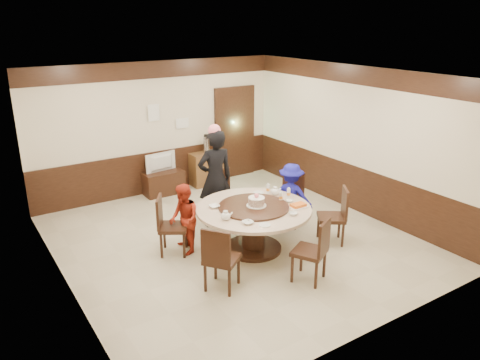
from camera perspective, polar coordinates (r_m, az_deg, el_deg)
room at (r=7.71m, az=-0.80°, el=-0.11°), size 6.00×6.04×2.84m
banquet_table at (r=7.59m, az=1.65°, el=-4.88°), size 1.86×1.86×0.78m
chair_0 at (r=8.67m, az=6.05°, el=-3.47°), size 0.61×0.61×0.97m
chair_1 at (r=8.77m, az=-1.97°, el=-3.08°), size 0.49×0.50×0.97m
chair_2 at (r=7.66m, az=-8.25°, el=-6.72°), size 0.61×0.61×0.97m
chair_3 at (r=6.65m, az=-2.28°, el=-10.78°), size 0.62×0.62×0.97m
chair_4 at (r=6.92m, az=8.56°, el=-9.75°), size 0.60×0.60×0.97m
chair_5 at (r=8.09m, az=11.16°, el=-5.46°), size 0.62×0.61×0.97m
person_standing at (r=8.39m, az=-3.03°, el=0.19°), size 0.70×0.50×1.80m
person_red at (r=7.55m, az=-6.84°, el=-4.78°), size 0.53×0.63×1.16m
person_blue at (r=8.41m, az=6.23°, el=-2.00°), size 0.84×0.89×1.21m
birthday_cake at (r=7.47m, az=2.01°, el=-2.63°), size 0.32×0.32×0.21m
teapot_left at (r=7.04m, az=-1.77°, el=-4.42°), size 0.17×0.15×0.13m
teapot_right at (r=8.03m, az=4.30°, el=-1.41°), size 0.17×0.15×0.13m
bowl_0 at (r=7.50m, az=-3.16°, el=-3.24°), size 0.17×0.17×0.04m
bowl_1 at (r=7.26m, az=6.50°, el=-4.11°), size 0.14×0.14×0.04m
bowl_2 at (r=6.92m, az=0.95°, el=-5.21°), size 0.16×0.16×0.04m
bowl_3 at (r=7.75m, az=6.05°, el=-2.55°), size 0.13×0.13×0.04m
saucer_near at (r=6.88m, az=3.04°, el=-5.49°), size 0.18×0.18×0.01m
saucer_far at (r=8.12m, az=2.28°, el=-1.53°), size 0.18×0.18×0.01m
shrimp_platter at (r=7.55m, az=7.11°, el=-3.14°), size 0.30×0.20×0.06m
bottle_0 at (r=7.75m, az=5.01°, el=-2.05°), size 0.06×0.06×0.16m
bottle_1 at (r=7.92m, az=5.95°, el=-1.61°), size 0.06×0.06×0.16m
bottle_2 at (r=8.09m, az=3.42°, el=-1.08°), size 0.06×0.06×0.16m
tv_stand at (r=10.25m, az=-9.31°, el=-0.32°), size 0.85×0.45×0.50m
television at (r=10.11m, az=-9.44°, el=2.11°), size 0.71×0.18×0.41m
side_cabinet at (r=10.70m, az=-3.95°, el=1.44°), size 0.80×0.40×0.75m
thermos at (r=10.53m, az=-4.13°, el=4.35°), size 0.15×0.15×0.38m
notice_left at (r=10.03m, az=-10.46°, el=8.08°), size 0.25×0.00×0.35m
notice_right at (r=10.35m, az=-7.03°, el=6.89°), size 0.30×0.00×0.22m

